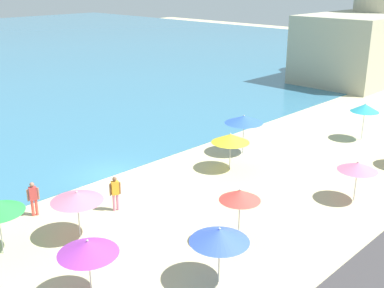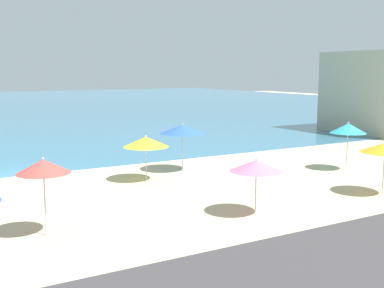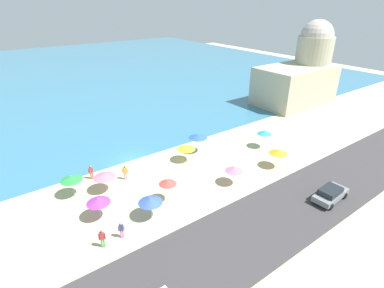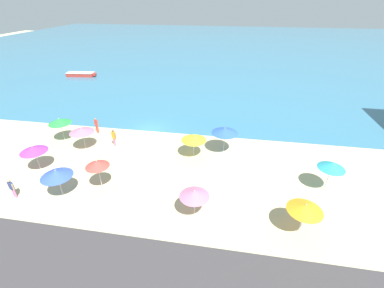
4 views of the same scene
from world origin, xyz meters
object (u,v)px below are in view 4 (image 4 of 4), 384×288
bather_1 (114,137)px  beach_umbrella_7 (305,208)px  beach_umbrella_1 (33,149)px  beach_umbrella_2 (82,130)px  beach_umbrella_5 (225,131)px  bather_3 (96,125)px  beach_umbrella_0 (56,174)px  beach_umbrella_8 (194,194)px  beach_umbrella_9 (332,165)px  beach_umbrella_3 (97,164)px  beach_umbrella_4 (60,121)px  beach_umbrella_6 (194,138)px  skiff_nearshore (81,74)px  bather_2 (12,187)px

bather_1 → beach_umbrella_7: bearing=-27.2°
beach_umbrella_1 → beach_umbrella_2: 4.42m
beach_umbrella_5 → bather_3: size_ratio=1.49×
beach_umbrella_1 → beach_umbrella_2: beach_umbrella_1 is taller
beach_umbrella_0 → beach_umbrella_8: bearing=-2.1°
beach_umbrella_8 → bather_3: bearing=140.3°
beach_umbrella_2 → bather_3: (-0.38, 3.28, -0.99)m
beach_umbrella_1 → beach_umbrella_7: beach_umbrella_7 is taller
beach_umbrella_5 → beach_umbrella_9: 9.11m
beach_umbrella_5 → beach_umbrella_8: (-1.48, -8.50, -0.40)m
beach_umbrella_3 → beach_umbrella_4: 9.90m
beach_umbrella_6 → bather_1: beach_umbrella_6 is taller
beach_umbrella_2 → skiff_nearshore: size_ratio=0.42×
beach_umbrella_6 → beach_umbrella_9: beach_umbrella_9 is taller
beach_umbrella_3 → beach_umbrella_8: bearing=-11.6°
beach_umbrella_1 → beach_umbrella_6: beach_umbrella_1 is taller
beach_umbrella_3 → beach_umbrella_4: (-7.42, 6.56, -0.15)m
bather_3 → beach_umbrella_5: bearing=-7.2°
beach_umbrella_8 → beach_umbrella_9: beach_umbrella_9 is taller
beach_umbrella_4 → skiff_nearshore: (-11.08, 22.43, -1.78)m
beach_umbrella_8 → beach_umbrella_9: (9.52, 4.22, 0.43)m
beach_umbrella_4 → bather_3: size_ratio=1.44×
beach_umbrella_8 → skiff_nearshore: (-26.01, 30.52, -1.48)m
skiff_nearshore → beach_umbrella_0: bearing=-62.2°
beach_umbrella_2 → beach_umbrella_5: 13.51m
beach_umbrella_1 → beach_umbrella_3: beach_umbrella_3 is taller
beach_umbrella_5 → beach_umbrella_7: size_ratio=1.09×
beach_umbrella_0 → beach_umbrella_5: size_ratio=0.89×
beach_umbrella_5 → beach_umbrella_9: beach_umbrella_9 is taller
beach_umbrella_0 → beach_umbrella_3: 2.89m
beach_umbrella_2 → beach_umbrella_3: bearing=-50.7°
beach_umbrella_8 → bather_3: size_ratio=1.25×
beach_umbrella_9 → bather_2: size_ratio=1.62×
beach_umbrella_3 → beach_umbrella_7: (14.29, -1.92, -0.24)m
beach_umbrella_5 → bather_2: (-14.92, -8.96, -1.37)m
beach_umbrella_1 → beach_umbrella_8: bearing=-12.3°
beach_umbrella_0 → bather_3: beach_umbrella_0 is taller
beach_umbrella_7 → bather_1: (-16.03, 8.24, -1.08)m
beach_umbrella_0 → bather_2: beach_umbrella_0 is taller
beach_umbrella_4 → beach_umbrella_5: beach_umbrella_5 is taller
beach_umbrella_7 → bather_1: bearing=152.8°
beach_umbrella_1 → bather_3: size_ratio=1.35×
beach_umbrella_8 → skiff_nearshore: 40.13m
beach_umbrella_1 → bather_3: beach_umbrella_1 is taller
skiff_nearshore → bather_2: bearing=-67.9°
beach_umbrella_8 → bather_1: (-9.26, 7.87, -0.87)m
beach_umbrella_1 → beach_umbrella_0: bearing=-34.6°
beach_umbrella_0 → beach_umbrella_5: bearing=35.0°
beach_umbrella_0 → beach_umbrella_3: bearing=24.2°
beach_umbrella_7 → bather_3: beach_umbrella_7 is taller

